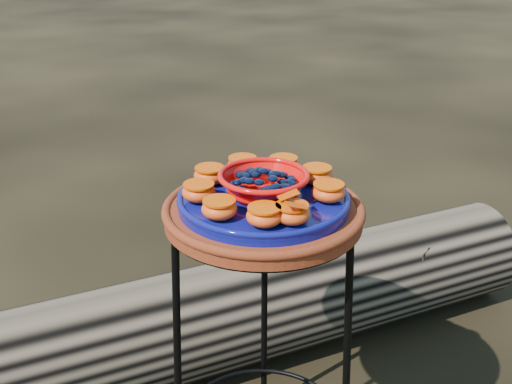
{
  "coord_description": "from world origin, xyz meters",
  "views": [
    {
      "loc": [
        0.02,
        -1.18,
        1.29
      ],
      "look_at": [
        -0.02,
        0.0,
        0.76
      ],
      "focal_mm": 45.0,
      "sensor_mm": 36.0,
      "label": 1
    }
  ],
  "objects_px": {
    "terracotta_saucer": "(263,214)",
    "red_bowl": "(264,185)",
    "driftwood_log": "(269,303)",
    "cobalt_plate": "(264,201)",
    "plant_stand": "(263,358)"
  },
  "relations": [
    {
      "from": "cobalt_plate",
      "to": "plant_stand",
      "type": "bearing_deg",
      "value": 0.0
    },
    {
      "from": "plant_stand",
      "to": "cobalt_plate",
      "type": "bearing_deg",
      "value": 0.0
    },
    {
      "from": "terracotta_saucer",
      "to": "cobalt_plate",
      "type": "distance_m",
      "value": 0.03
    },
    {
      "from": "terracotta_saucer",
      "to": "driftwood_log",
      "type": "relative_size",
      "value": 0.23
    },
    {
      "from": "plant_stand",
      "to": "cobalt_plate",
      "type": "height_order",
      "value": "cobalt_plate"
    },
    {
      "from": "terracotta_saucer",
      "to": "driftwood_log",
      "type": "bearing_deg",
      "value": 88.76
    },
    {
      "from": "cobalt_plate",
      "to": "red_bowl",
      "type": "relative_size",
      "value": 2.0
    },
    {
      "from": "driftwood_log",
      "to": "cobalt_plate",
      "type": "bearing_deg",
      "value": -91.24
    },
    {
      "from": "plant_stand",
      "to": "driftwood_log",
      "type": "height_order",
      "value": "plant_stand"
    },
    {
      "from": "cobalt_plate",
      "to": "driftwood_log",
      "type": "bearing_deg",
      "value": 88.76
    },
    {
      "from": "terracotta_saucer",
      "to": "red_bowl",
      "type": "height_order",
      "value": "red_bowl"
    },
    {
      "from": "plant_stand",
      "to": "red_bowl",
      "type": "xyz_separation_m",
      "value": [
        0.0,
        0.0,
        0.43
      ]
    },
    {
      "from": "plant_stand",
      "to": "terracotta_saucer",
      "type": "height_order",
      "value": "terracotta_saucer"
    },
    {
      "from": "driftwood_log",
      "to": "terracotta_saucer",
      "type": "bearing_deg",
      "value": -91.24
    },
    {
      "from": "cobalt_plate",
      "to": "driftwood_log",
      "type": "relative_size",
      "value": 0.2
    }
  ]
}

